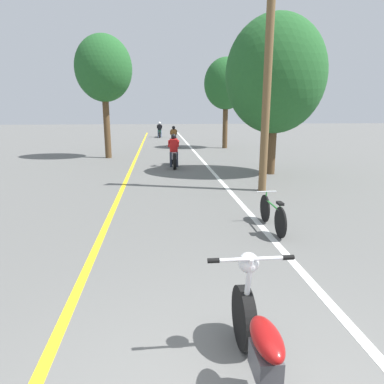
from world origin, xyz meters
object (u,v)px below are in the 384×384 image
roadside_tree_right_near (276,75)px  motorcycle_rider_mid (174,139)px  roadside_tree_left (104,69)px  motorcycle_foreground (264,354)px  bicycle_parked (272,214)px  motorcycle_rider_lead (174,155)px  motorcycle_rider_far (160,131)px  roadside_tree_right_far (226,84)px  utility_pole (268,70)px

roadside_tree_right_near → motorcycle_rider_mid: 11.42m
roadside_tree_left → roadside_tree_right_near: bearing=-37.4°
motorcycle_foreground → bicycle_parked: size_ratio=1.31×
roadside_tree_right_near → motorcycle_foreground: roadside_tree_right_near is taller
roadside_tree_left → motorcycle_rider_lead: (3.27, -3.24, -3.86)m
motorcycle_foreground → motorcycle_rider_far: (-0.69, 29.39, 0.11)m
roadside_tree_right_far → motorcycle_rider_far: bearing=113.6°
utility_pole → bicycle_parked: (-0.85, -3.47, -3.22)m
roadside_tree_left → bicycle_parked: roadside_tree_left is taller
motorcycle_foreground → motorcycle_rider_lead: motorcycle_rider_lead is taller
roadside_tree_right_near → bicycle_parked: size_ratio=3.63×
roadside_tree_right_far → utility_pole: bearing=-95.5°
utility_pole → motorcycle_rider_mid: size_ratio=3.26×
motorcycle_rider_far → bicycle_parked: size_ratio=1.24×
roadside_tree_right_near → motorcycle_foreground: size_ratio=2.76×
motorcycle_foreground → motorcycle_rider_lead: size_ratio=1.04×
roadside_tree_left → motorcycle_rider_far: bearing=78.5°
roadside_tree_right_near → motorcycle_rider_mid: (-3.30, 10.47, -3.16)m
roadside_tree_right_far → motorcycle_rider_far: size_ratio=2.84×
motorcycle_rider_far → utility_pole: bearing=-82.1°
motorcycle_rider_mid → bicycle_parked: motorcycle_rider_mid is taller
roadside_tree_left → bicycle_parked: size_ratio=3.77×
motorcycle_rider_mid → roadside_tree_right_far: bearing=-18.4°
motorcycle_rider_mid → motorcycle_rider_far: size_ratio=1.07×
motorcycle_foreground → motorcycle_rider_far: 29.40m
utility_pole → roadside_tree_right_near: 3.01m
motorcycle_rider_lead → motorcycle_rider_far: size_ratio=1.02×
utility_pole → motorcycle_rider_lead: utility_pole is taller
roadside_tree_right_near → bicycle_parked: bearing=-108.0°
utility_pole → motorcycle_rider_far: 22.14m
roadside_tree_right_far → motorcycle_foreground: size_ratio=2.68×
roadside_tree_right_far → roadside_tree_left: (-6.96, -4.04, 0.38)m
roadside_tree_right_near → roadside_tree_right_far: bearing=90.0°
motorcycle_foreground → roadside_tree_right_near: bearing=71.4°
utility_pole → motorcycle_foreground: size_ratio=3.29×
roadside_tree_left → bicycle_parked: 13.22m
roadside_tree_right_far → motorcycle_rider_mid: roadside_tree_right_far is taller
roadside_tree_right_near → roadside_tree_left: size_ratio=0.96×
roadside_tree_right_far → motorcycle_rider_lead: roadside_tree_right_far is taller
roadside_tree_right_near → bicycle_parked: (-2.03, -6.24, -3.35)m
motorcycle_rider_mid → motorcycle_rider_lead: bearing=-92.6°
bicycle_parked → motorcycle_rider_lead: bearing=101.3°
roadside_tree_right_near → motorcycle_foreground: (-3.51, -10.43, -3.26)m
motorcycle_foreground → motorcycle_rider_mid: 20.90m
roadside_tree_right_far → motorcycle_foreground: (-3.50, -19.80, -3.60)m
motorcycle_foreground → bicycle_parked: 4.45m
utility_pole → motorcycle_rider_mid: utility_pole is taller
roadside_tree_right_far → motorcycle_rider_lead: size_ratio=2.79×
roadside_tree_right_far → roadside_tree_left: size_ratio=0.93×
roadside_tree_right_far → roadside_tree_left: roadside_tree_left is taller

